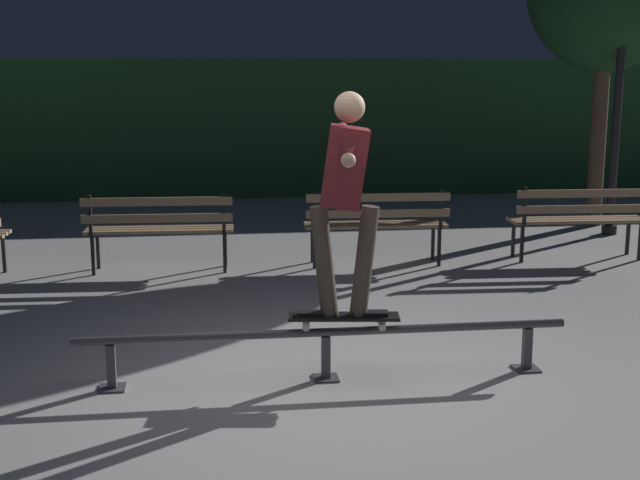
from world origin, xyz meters
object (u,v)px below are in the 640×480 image
at_px(grind_rail, 326,340).
at_px(skateboarder, 345,185).
at_px(park_bench_left_center, 159,224).
at_px(lamp_post_right, 621,47).
at_px(park_bench_right_center, 377,219).
at_px(skateboard, 344,317).
at_px(park_bench_rightmost, 580,214).

distance_m(grind_rail, skateboarder, 1.11).
height_order(park_bench_left_center, lamp_post_right, lamp_post_right).
height_order(grind_rail, park_bench_right_center, park_bench_right_center).
xyz_separation_m(grind_rail, skateboard, (0.13, 0.00, 0.16)).
bearing_deg(grind_rail, park_bench_right_center, 73.16).
bearing_deg(park_bench_right_center, lamp_post_right, 23.02).
bearing_deg(park_bench_left_center, skateboard, -67.19).
xyz_separation_m(skateboard, park_bench_right_center, (0.93, 3.50, 0.09)).
bearing_deg(park_bench_rightmost, park_bench_right_center, 180.00).
height_order(park_bench_left_center, park_bench_right_center, same).
bearing_deg(skateboard, park_bench_rightmost, 46.39).
height_order(skateboard, park_bench_right_center, park_bench_right_center).
xyz_separation_m(grind_rail, skateboarder, (0.13, -0.00, 1.10)).
relative_size(grind_rail, skateboarder, 2.24).
bearing_deg(lamp_post_right, park_bench_right_center, -156.98).
height_order(park_bench_rightmost, lamp_post_right, lamp_post_right).
xyz_separation_m(grind_rail, park_bench_right_center, (1.06, 3.50, 0.25)).
bearing_deg(skateboard, grind_rail, 180.00).
relative_size(skateboarder, park_bench_right_center, 0.96).
bearing_deg(skateboarder, grind_rail, 179.84).
height_order(skateboard, park_bench_left_center, park_bench_left_center).
relative_size(grind_rail, park_bench_rightmost, 2.16).
relative_size(grind_rail, skateboard, 4.38).
bearing_deg(skateboard, park_bench_right_center, 75.10).
bearing_deg(park_bench_rightmost, park_bench_left_center, 180.00).
relative_size(park_bench_rightmost, lamp_post_right, 0.41).
relative_size(park_bench_left_center, lamp_post_right, 0.41).
xyz_separation_m(park_bench_right_center, park_bench_rightmost, (2.40, 0.00, 0.00)).
xyz_separation_m(skateboarder, lamp_post_right, (4.44, 4.99, 1.10)).
xyz_separation_m(skateboard, lamp_post_right, (4.45, 4.99, 2.03)).
bearing_deg(park_bench_left_center, grind_rail, -69.00).
bearing_deg(park_bench_rightmost, skateboard, -133.61).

